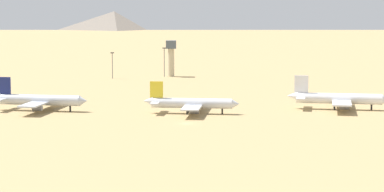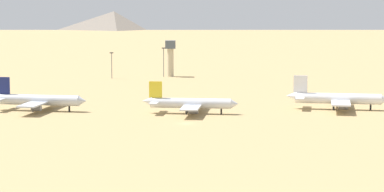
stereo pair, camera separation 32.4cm
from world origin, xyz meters
TOP-DOWN VIEW (x-y plane):
  - ground at (0.00, 0.00)m, footprint 4000.00×4000.00m
  - ridge_center at (126.52, 1169.23)m, footprint 306.12×294.39m
  - parked_jet_navy_1 at (-52.76, 28.69)m, footprint 35.90×30.61m
  - parked_jet_yellow_2 at (1.33, 21.80)m, footprint 33.73×28.56m
  - parked_jet_white_3 at (54.18, 32.08)m, footprint 36.62×31.19m
  - control_tower at (-8.88, 153.30)m, footprint 5.20×5.20m
  - light_pole_west at (-37.92, 142.64)m, footprint 1.80×0.50m
  - light_pole_east at (-12.34, 151.66)m, footprint 1.80×0.50m

SIDE VIEW (x-z plane):
  - ground at x=0.00m, z-range 0.00..0.00m
  - parked_jet_yellow_2 at x=1.33m, z-range -1.92..9.22m
  - parked_jet_navy_1 at x=-52.76m, z-range -2.05..9.84m
  - parked_jet_white_3 at x=54.18m, z-range -2.09..10.03m
  - light_pole_west at x=-37.92m, z-range 1.17..14.27m
  - light_pole_east at x=-12.34m, z-range 1.20..16.10m
  - control_tower at x=-8.88m, z-range 1.90..20.29m
  - ridge_center at x=126.52m, z-range 0.00..74.97m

